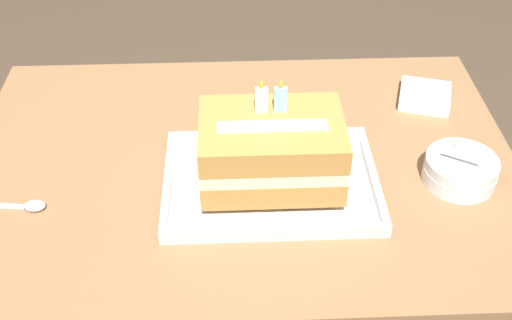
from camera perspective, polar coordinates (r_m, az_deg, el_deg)
dining_table at (r=1.21m, az=-1.18°, el=-5.05°), size 0.98×0.68×0.77m
foil_tray at (r=1.06m, az=1.34°, el=-2.09°), size 0.36×0.25×0.02m
birthday_cake at (r=1.01m, az=1.40°, el=0.96°), size 0.23×0.16×0.17m
bowl_stack at (r=1.12m, az=18.00°, el=-0.86°), size 0.12×0.12×0.10m
serving_spoon_near_tray at (r=1.09m, az=-20.18°, el=-3.90°), size 0.15×0.03×0.01m
napkin_pile at (r=1.30m, az=15.03°, el=5.60°), size 0.12×0.12×0.02m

